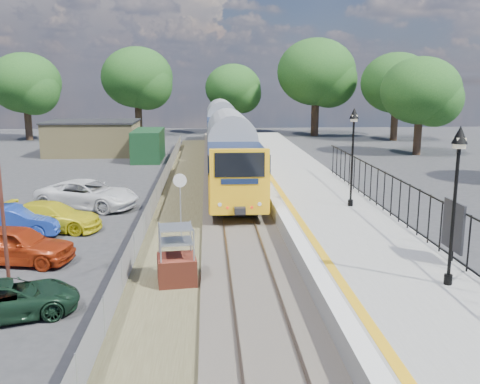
{
  "coord_description": "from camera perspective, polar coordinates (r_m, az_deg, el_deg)",
  "views": [
    {
      "loc": [
        -1.43,
        -18.25,
        6.68
      ],
      "look_at": [
        -0.04,
        4.26,
        2.0
      ],
      "focal_mm": 40.0,
      "sensor_mm": 36.0,
      "label": 1
    }
  ],
  "objects": [
    {
      "name": "brick_plinth",
      "position": [
        18.01,
        -6.79,
        -6.83
      ],
      "size": [
        1.41,
        1.41,
        2.03
      ],
      "rotation": [
        0.0,
        0.0,
        0.13
      ],
      "color": "maroon",
      "rests_on": "ground"
    },
    {
      "name": "car_yellow",
      "position": [
        25.74,
        -19.44,
        -2.49
      ],
      "size": [
        4.78,
        2.58,
        1.31
      ],
      "primitive_type": "imported",
      "rotation": [
        0.0,
        0.0,
        1.4
      ],
      "color": "yellow",
      "rests_on": "ground"
    },
    {
      "name": "tree_line",
      "position": [
        60.32,
        -0.86,
        11.66
      ],
      "size": [
        56.8,
        43.8,
        11.88
      ],
      "color": "#332319",
      "rests_on": "ground"
    },
    {
      "name": "victorian_lamp_south",
      "position": [
        16.03,
        22.17,
        2.3
      ],
      "size": [
        0.44,
        0.44,
        4.6
      ],
      "color": "black",
      "rests_on": "platform"
    },
    {
      "name": "outbuilding",
      "position": [
        50.62,
        -14.37,
        5.52
      ],
      "size": [
        10.8,
        10.1,
        3.12
      ],
      "color": "tan",
      "rests_on": "ground"
    },
    {
      "name": "victorian_lamp_north",
      "position": [
        25.28,
        12.0,
        6.06
      ],
      "size": [
        0.44,
        0.44,
        4.6
      ],
      "color": "black",
      "rests_on": "platform"
    },
    {
      "name": "train",
      "position": [
        44.17,
        -1.66,
        6.09
      ],
      "size": [
        2.82,
        40.83,
        3.51
      ],
      "color": "yellow",
      "rests_on": "ground"
    },
    {
      "name": "platform_edge",
      "position": [
        27.12,
        4.12,
        -0.6
      ],
      "size": [
        0.9,
        70.0,
        0.01
      ],
      "color": "silver",
      "rests_on": "platform"
    },
    {
      "name": "ground",
      "position": [
        19.49,
        0.91,
        -8.32
      ],
      "size": [
        120.0,
        120.0,
        0.0
      ],
      "primitive_type": "plane",
      "color": "#2D2D30",
      "rests_on": "ground"
    },
    {
      "name": "speed_sign",
      "position": [
        22.79,
        -6.4,
        -0.29
      ],
      "size": [
        0.58,
        0.12,
        2.87
      ],
      "rotation": [
        0.0,
        0.0,
        -0.09
      ],
      "color": "#999EA3",
      "rests_on": "ground"
    },
    {
      "name": "palisade_fence",
      "position": [
        22.51,
        17.32,
        -1.24
      ],
      "size": [
        0.12,
        26.0,
        2.0
      ],
      "color": "black",
      "rests_on": "platform"
    },
    {
      "name": "car_red",
      "position": [
        21.64,
        -22.71,
        -5.2
      ],
      "size": [
        4.47,
        2.49,
        1.44
      ],
      "primitive_type": "imported",
      "rotation": [
        0.0,
        0.0,
        1.37
      ],
      "color": "#A02D0E",
      "rests_on": "ground"
    },
    {
      "name": "platform",
      "position": [
        27.56,
        8.36,
        -1.47
      ],
      "size": [
        5.0,
        70.0,
        0.9
      ],
      "primitive_type": "cube",
      "color": "gray",
      "rests_on": "ground"
    },
    {
      "name": "car_blue",
      "position": [
        25.42,
        -23.03,
        -2.89
      ],
      "size": [
        4.11,
        1.44,
        1.35
      ],
      "primitive_type": "imported",
      "rotation": [
        0.0,
        0.0,
        1.57
      ],
      "color": "#193698",
      "rests_on": "ground"
    },
    {
      "name": "wire_fence",
      "position": [
        30.98,
        -8.59,
        0.28
      ],
      "size": [
        0.06,
        52.0,
        1.2
      ],
      "color": "#999EA3",
      "rests_on": "ground"
    },
    {
      "name": "track_bed",
      "position": [
        28.71,
        -1.52,
        -1.55
      ],
      "size": [
        5.9,
        80.0,
        0.29
      ],
      "color": "#473F38",
      "rests_on": "ground"
    },
    {
      "name": "car_green",
      "position": [
        16.99,
        -23.49,
        -10.45
      ],
      "size": [
        4.34,
        3.02,
        1.1
      ],
      "primitive_type": "imported",
      "rotation": [
        0.0,
        0.0,
        1.9
      ],
      "color": "black",
      "rests_on": "ground"
    },
    {
      "name": "car_white",
      "position": [
        29.65,
        -15.9,
        -0.25
      ],
      "size": [
        5.98,
        4.24,
        1.51
      ],
      "primitive_type": "imported",
      "rotation": [
        0.0,
        0.0,
        1.22
      ],
      "color": "white",
      "rests_on": "ground"
    }
  ]
}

